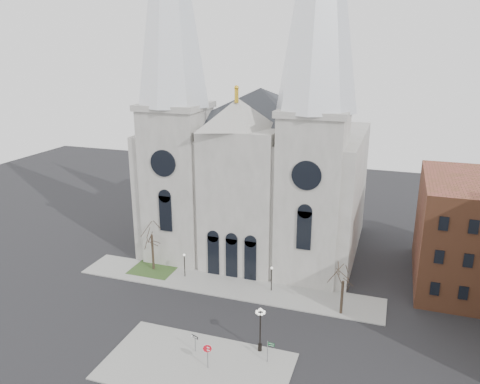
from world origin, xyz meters
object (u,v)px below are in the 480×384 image
(stop_sign, at_px, (208,351))
(street_name_sign, at_px, (268,350))
(one_way_sign, at_px, (195,340))
(globe_lamp, at_px, (260,324))

(stop_sign, relative_size, street_name_sign, 1.12)
(one_way_sign, bearing_deg, globe_lamp, 40.10)
(globe_lamp, relative_size, one_way_sign, 2.53)
(stop_sign, bearing_deg, globe_lamp, 50.28)
(stop_sign, xyz_separation_m, street_name_sign, (5.24, 2.67, -0.48))
(one_way_sign, bearing_deg, stop_sign, -21.63)
(street_name_sign, bearing_deg, one_way_sign, -170.58)
(globe_lamp, distance_m, street_name_sign, 2.58)
(globe_lamp, bearing_deg, street_name_sign, -49.51)
(one_way_sign, height_order, street_name_sign, street_name_sign)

